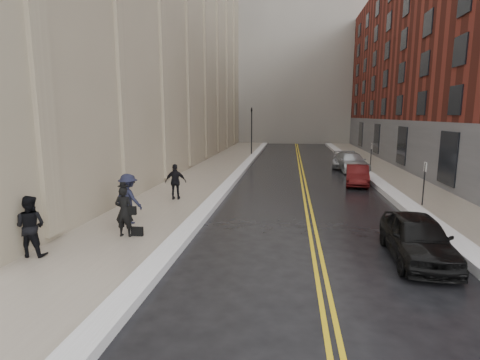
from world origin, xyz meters
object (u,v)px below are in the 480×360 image
(car_silver_far, at_px, (345,160))
(pedestrian_a, at_px, (30,226))
(pedestrian_b, at_px, (129,199))
(pedestrian_main, at_px, (124,211))
(car_maroon, at_px, (357,175))
(car_black, at_px, (417,238))
(car_silver_near, at_px, (351,162))
(pedestrian_c, at_px, (176,182))

(car_silver_far, xyz_separation_m, pedestrian_a, (-12.44, -22.50, 0.45))
(pedestrian_a, bearing_deg, pedestrian_b, -116.16)
(car_silver_far, relative_size, pedestrian_main, 2.53)
(car_silver_far, height_order, pedestrian_main, pedestrian_main)
(car_maroon, distance_m, pedestrian_b, 14.96)
(pedestrian_main, xyz_separation_m, pedestrian_b, (-0.53, 1.57, 0.09))
(car_maroon, xyz_separation_m, pedestrian_b, (-10.57, -10.57, 0.51))
(pedestrian_a, distance_m, pedestrian_b, 4.01)
(car_black, height_order, pedestrian_a, pedestrian_a)
(car_maroon, relative_size, car_silver_near, 0.78)
(car_black, distance_m, pedestrian_main, 9.70)
(car_black, distance_m, pedestrian_b, 10.44)
(car_maroon, height_order, car_silver_near, car_silver_near)
(pedestrian_b, bearing_deg, pedestrian_c, -72.85)
(car_silver_far, relative_size, pedestrian_a, 2.44)
(car_silver_far, relative_size, pedestrian_b, 2.30)
(car_maroon, height_order, car_silver_far, car_silver_far)
(car_silver_far, bearing_deg, pedestrian_a, -111.43)
(car_black, xyz_separation_m, car_silver_near, (0.91, 18.80, 0.01))
(car_black, relative_size, car_maroon, 1.08)
(pedestrian_a, relative_size, pedestrian_c, 1.04)
(car_black, xyz_separation_m, car_maroon, (0.36, 12.70, -0.07))
(car_maroon, relative_size, car_silver_far, 0.84)
(car_silver_far, bearing_deg, car_black, -84.56)
(car_silver_far, xyz_separation_m, pedestrian_b, (-10.97, -18.77, 0.51))
(pedestrian_main, height_order, pedestrian_a, pedestrian_a)
(car_maroon, relative_size, pedestrian_main, 2.13)
(pedestrian_a, xyz_separation_m, pedestrian_c, (2.03, 8.14, -0.03))
(car_silver_near, xyz_separation_m, pedestrian_b, (-11.12, -16.67, 0.43))
(car_maroon, height_order, pedestrian_c, pedestrian_c)
(car_maroon, xyz_separation_m, car_silver_far, (0.40, 8.20, 0.00))
(pedestrian_main, bearing_deg, pedestrian_c, -89.92)
(car_maroon, bearing_deg, pedestrian_main, -121.73)
(car_silver_far, bearing_deg, pedestrian_main, -109.63)
(car_silver_near, distance_m, pedestrian_c, 16.20)
(car_silver_near, relative_size, pedestrian_c, 2.73)
(pedestrian_main, bearing_deg, pedestrian_a, 47.25)
(car_silver_near, bearing_deg, car_black, -98.52)
(car_maroon, distance_m, car_silver_far, 8.21)
(pedestrian_main, distance_m, pedestrian_a, 2.95)
(car_silver_far, height_order, pedestrian_a, pedestrian_a)
(car_silver_far, distance_m, pedestrian_c, 17.75)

